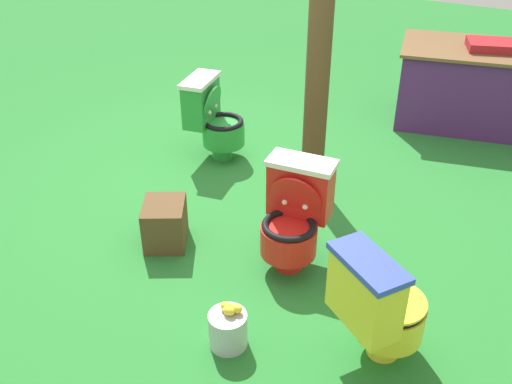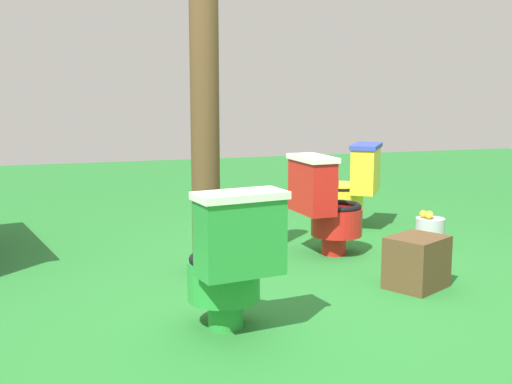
% 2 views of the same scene
% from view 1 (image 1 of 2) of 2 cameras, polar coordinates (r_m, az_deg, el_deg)
% --- Properties ---
extents(ground, '(14.00, 14.00, 0.00)m').
position_cam_1_polar(ground, '(4.69, -1.64, -0.20)').
color(ground, '#26752D').
extents(toilet_green, '(0.55, 0.47, 0.73)m').
position_cam_1_polar(toilet_green, '(5.09, -4.23, 7.26)').
color(toilet_green, green).
rests_on(toilet_green, ground).
extents(toilet_red, '(0.45, 0.52, 0.73)m').
position_cam_1_polar(toilet_red, '(3.78, 3.77, -2.29)').
color(toilet_red, red).
rests_on(toilet_red, ground).
extents(toilet_yellow, '(0.61, 0.63, 0.73)m').
position_cam_1_polar(toilet_yellow, '(3.18, 12.01, -10.99)').
color(toilet_yellow, yellow).
rests_on(toilet_yellow, ground).
extents(vendor_table, '(1.60, 1.13, 0.85)m').
position_cam_1_polar(vendor_table, '(6.10, 20.70, 9.72)').
color(vendor_table, '#4C2360').
rests_on(vendor_table, ground).
extents(wooden_post, '(0.18, 0.18, 1.88)m').
position_cam_1_polar(wooden_post, '(4.38, 6.05, 10.94)').
color(wooden_post, brown).
rests_on(wooden_post, ground).
extents(small_crate, '(0.41, 0.43, 0.32)m').
position_cam_1_polar(small_crate, '(4.12, -8.92, -3.07)').
color(small_crate, brown).
rests_on(small_crate, ground).
extents(lemon_bucket, '(0.22, 0.22, 0.28)m').
position_cam_1_polar(lemon_bucket, '(3.36, -2.75, -13.25)').
color(lemon_bucket, '#B7B7BF').
rests_on(lemon_bucket, ground).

